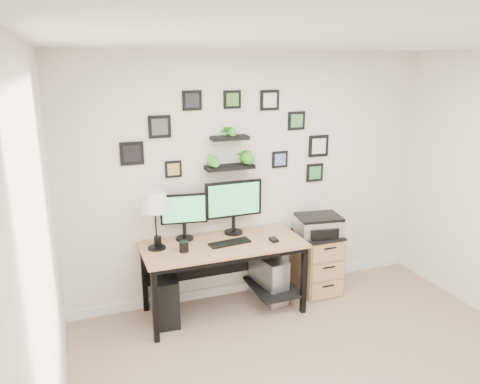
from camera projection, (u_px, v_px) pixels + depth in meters
name	position (u px, v px, depth m)	size (l,w,h in m)	color
room	(253.00, 285.00, 5.28)	(4.00, 4.00, 4.00)	tan
desk	(226.00, 253.00, 4.69)	(1.60, 0.70, 0.75)	tan
monitor_left	(184.00, 213.00, 4.64)	(0.47, 0.21, 0.48)	black
monitor_right	(234.00, 203.00, 4.79)	(0.61, 0.20, 0.56)	black
keyboard	(230.00, 243.00, 4.60)	(0.41, 0.13, 0.02)	black
mouse	(274.00, 240.00, 4.67)	(0.07, 0.10, 0.03)	black
table_lamp	(155.00, 203.00, 4.37)	(0.28, 0.28, 0.57)	black
mug	(184.00, 247.00, 4.40)	(0.09, 0.09, 0.10)	black
pen_cup	(158.00, 241.00, 4.54)	(0.08, 0.08, 0.10)	black
pc_tower_black	(166.00, 297.00, 4.61)	(0.21, 0.48, 0.48)	black
pc_tower_grey	(268.00, 278.00, 5.00)	(0.29, 0.52, 0.49)	gray
file_cabinet	(317.00, 262.00, 5.19)	(0.43, 0.53, 0.67)	tan
printer	(319.00, 225.00, 5.06)	(0.50, 0.42, 0.21)	silver
wall_decor	(234.00, 145.00, 4.71)	(2.25, 0.18, 1.02)	black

